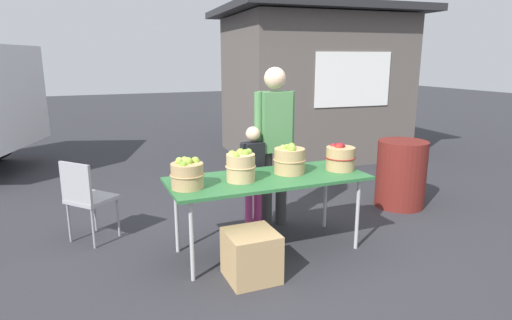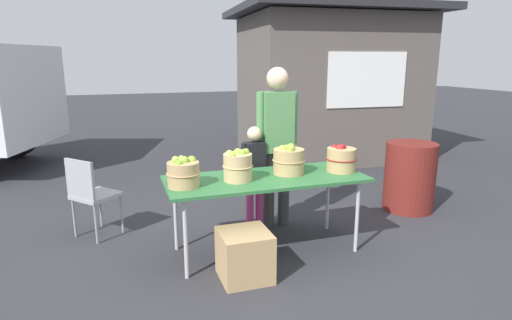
# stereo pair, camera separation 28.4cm
# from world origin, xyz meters

# --- Properties ---
(ground_plane) EXTENTS (40.00, 40.00, 0.00)m
(ground_plane) POSITION_xyz_m (0.00, 0.00, 0.00)
(ground_plane) COLOR #2D2D33
(market_table) EXTENTS (1.90, 0.76, 0.75)m
(market_table) POSITION_xyz_m (0.00, 0.00, 0.71)
(market_table) COLOR #2D6B38
(market_table) RESTS_ON ground
(apple_basket_green_0) EXTENTS (0.30, 0.30, 0.27)m
(apple_basket_green_0) POSITION_xyz_m (-0.79, -0.05, 0.87)
(apple_basket_green_0) COLOR tan
(apple_basket_green_0) RESTS_ON market_table
(apple_basket_green_1) EXTENTS (0.28, 0.28, 0.30)m
(apple_basket_green_1) POSITION_xyz_m (-0.28, -0.02, 0.89)
(apple_basket_green_1) COLOR tan
(apple_basket_green_1) RESTS_ON market_table
(apple_basket_green_2) EXTENTS (0.32, 0.32, 0.30)m
(apple_basket_green_2) POSITION_xyz_m (0.25, 0.05, 0.89)
(apple_basket_green_2) COLOR tan
(apple_basket_green_2) RESTS_ON market_table
(apple_basket_red_0) EXTENTS (0.31, 0.31, 0.28)m
(apple_basket_red_0) POSITION_xyz_m (0.78, -0.02, 0.88)
(apple_basket_red_0) COLOR tan
(apple_basket_red_0) RESTS_ON market_table
(vendor_adult) EXTENTS (0.47, 0.24, 1.76)m
(vendor_adult) POSITION_xyz_m (0.34, 0.59, 1.04)
(vendor_adult) COLOR #3F3F3F
(vendor_adult) RESTS_ON ground
(child_customer) EXTENTS (0.30, 0.18, 1.16)m
(child_customer) POSITION_xyz_m (0.05, 0.52, 0.68)
(child_customer) COLOR #CC3F8C
(child_customer) RESTS_ON ground
(food_kiosk) EXTENTS (3.69, 3.13, 2.74)m
(food_kiosk) POSITION_xyz_m (2.58, 3.72, 1.38)
(food_kiosk) COLOR #59514C
(food_kiosk) RESTS_ON ground
(folding_chair) EXTENTS (0.56, 0.56, 0.86)m
(folding_chair) POSITION_xyz_m (-1.62, 0.89, 0.51)
(folding_chair) COLOR #99999E
(folding_chair) RESTS_ON ground
(trash_barrel) EXTENTS (0.61, 0.61, 0.85)m
(trash_barrel) POSITION_xyz_m (2.09, 0.55, 0.42)
(trash_barrel) COLOR maroon
(trash_barrel) RESTS_ON ground
(produce_crate) EXTENTS (0.42, 0.42, 0.42)m
(produce_crate) POSITION_xyz_m (-0.36, -0.45, 0.21)
(produce_crate) COLOR tan
(produce_crate) RESTS_ON ground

